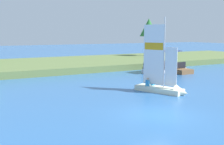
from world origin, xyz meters
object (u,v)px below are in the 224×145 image
wooden_dock (169,69)px  pontoon_boat (165,67)px  sailboat (166,86)px  shoreline_tree_centre (149,28)px  channel_buoy (150,72)px

wooden_dock → pontoon_boat: pontoon_boat is taller
wooden_dock → sailboat: 13.31m
shoreline_tree_centre → wooden_dock: size_ratio=0.98×
pontoon_boat → channel_buoy: pontoon_boat is taller
wooden_dock → pontoon_boat: 1.80m
shoreline_tree_centre → pontoon_boat: size_ratio=1.17×
channel_buoy → shoreline_tree_centre: bearing=55.2°
wooden_dock → channel_buoy: 3.84m
wooden_dock → pontoon_boat: bearing=-148.9°
shoreline_tree_centre → sailboat: (-14.90, -23.19, -5.16)m
wooden_dock → shoreline_tree_centre: bearing=64.9°
channel_buoy → pontoon_boat: bearing=3.7°
wooden_dock → sailboat: (-8.74, -10.04, 0.26)m
shoreline_tree_centre → channel_buoy: bearing=-124.8°
sailboat → channel_buoy: 10.31m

